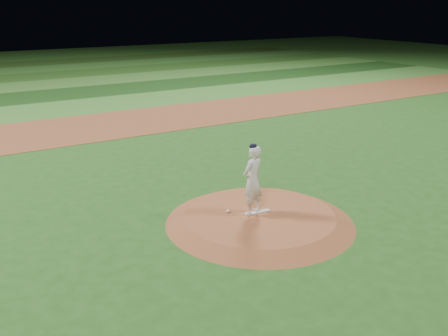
% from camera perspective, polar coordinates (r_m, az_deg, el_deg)
% --- Properties ---
extents(ground, '(120.00, 120.00, 0.00)m').
position_cam_1_polar(ground, '(14.73, 4.09, -6.18)').
color(ground, '#265B1D').
rests_on(ground, ground).
extents(infield_dirt_band, '(70.00, 6.00, 0.02)m').
position_cam_1_polar(infield_dirt_band, '(26.76, -13.59, 4.75)').
color(infield_dirt_band, brown).
rests_on(infield_dirt_band, ground).
extents(outfield_stripe_0, '(70.00, 5.00, 0.02)m').
position_cam_1_polar(outfield_stripe_0, '(31.93, -16.74, 6.66)').
color(outfield_stripe_0, '#3B7D2D').
rests_on(outfield_stripe_0, ground).
extents(outfield_stripe_1, '(70.00, 5.00, 0.02)m').
position_cam_1_polar(outfield_stripe_1, '(36.72, -18.85, 7.92)').
color(outfield_stripe_1, '#184215').
rests_on(outfield_stripe_1, ground).
extents(outfield_stripe_2, '(70.00, 5.00, 0.02)m').
position_cam_1_polar(outfield_stripe_2, '(41.55, -20.47, 8.88)').
color(outfield_stripe_2, '#397229').
rests_on(outfield_stripe_2, ground).
extents(outfield_stripe_3, '(70.00, 5.00, 0.02)m').
position_cam_1_polar(outfield_stripe_3, '(46.42, -21.76, 9.63)').
color(outfield_stripe_3, '#234F19').
rests_on(outfield_stripe_3, ground).
extents(outfield_stripe_4, '(70.00, 5.00, 0.02)m').
position_cam_1_polar(outfield_stripe_4, '(51.31, -22.81, 10.24)').
color(outfield_stripe_4, '#2D6424').
rests_on(outfield_stripe_4, ground).
extents(outfield_stripe_5, '(70.00, 5.00, 0.02)m').
position_cam_1_polar(outfield_stripe_5, '(56.23, -23.68, 10.74)').
color(outfield_stripe_5, '#214516').
rests_on(outfield_stripe_5, ground).
extents(pitchers_mound, '(5.50, 5.50, 0.25)m').
position_cam_1_polar(pitchers_mound, '(14.68, 4.10, -5.73)').
color(pitchers_mound, '#A45933').
rests_on(pitchers_mound, ground).
extents(pitching_rubber, '(0.66, 0.24, 0.03)m').
position_cam_1_polar(pitching_rubber, '(14.75, 4.08, -5.01)').
color(pitching_rubber, beige).
rests_on(pitching_rubber, pitchers_mound).
extents(rosin_bag, '(0.13, 0.13, 0.07)m').
position_cam_1_polar(rosin_bag, '(14.71, 0.49, -4.94)').
color(rosin_bag, white).
rests_on(rosin_bag, pitchers_mound).
extents(pitcher_on_mound, '(0.87, 0.71, 2.12)m').
position_cam_1_polar(pitcher_on_mound, '(14.28, 3.29, -1.37)').
color(pitcher_on_mound, white).
rests_on(pitcher_on_mound, pitchers_mound).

